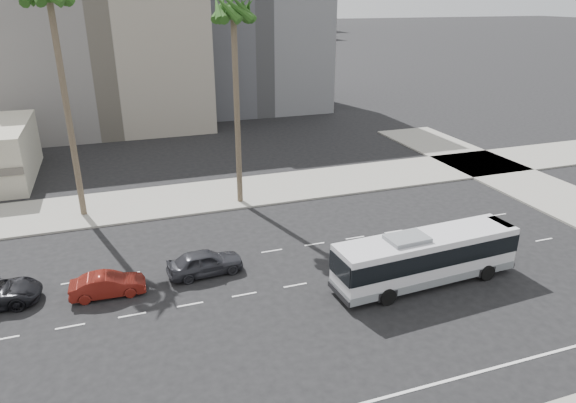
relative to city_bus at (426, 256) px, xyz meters
name	(u,v)px	position (x,y,z in m)	size (l,w,h in m)	color
ground	(343,277)	(-4.17, 2.05, -1.67)	(700.00, 700.00, 0.00)	black
sidewalk_north	(267,189)	(-4.17, 17.55, -1.59)	(120.00, 7.00, 0.15)	gray
midrise_beige_west	(102,52)	(-16.17, 47.05, 7.33)	(24.00, 18.00, 18.00)	slate
midrise_gray_center	(245,14)	(3.83, 54.05, 11.33)	(20.00, 20.00, 26.00)	#4F5054
city_bus	(426,256)	(0.00, 0.00, 0.00)	(11.19, 3.10, 3.18)	silver
car_a	(205,262)	(-11.76, 5.08, -0.91)	(4.47, 1.80, 1.52)	#2E2E34
car_b	(108,285)	(-17.26, 4.47, -1.01)	(3.99, 1.39, 1.31)	maroon
palm_near	(233,17)	(-7.03, 15.43, 12.39)	(4.60, 4.60, 15.52)	brown
palm_mid	(49,0)	(-18.82, 16.73, 13.52)	(5.47, 5.47, 16.88)	brown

